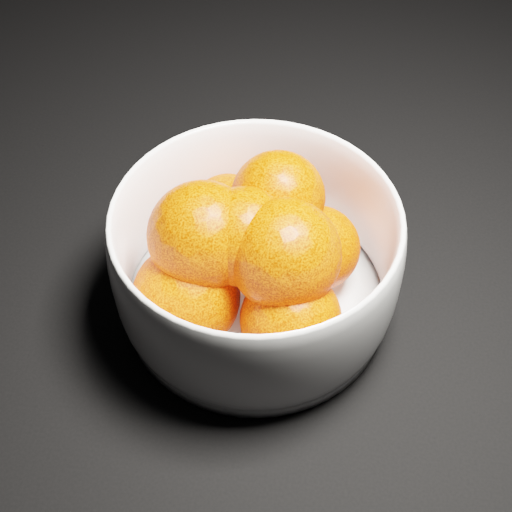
# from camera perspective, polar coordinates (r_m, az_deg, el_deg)

# --- Properties ---
(ground) EXTENTS (3.00, 3.00, 0.00)m
(ground) POSITION_cam_1_polar(r_m,az_deg,el_deg) (0.75, -17.46, 13.50)
(ground) COLOR black
(ground) RESTS_ON ground
(bowl) EXTENTS (0.19, 0.19, 0.09)m
(bowl) POSITION_cam_1_polar(r_m,az_deg,el_deg) (0.48, -0.00, -0.37)
(bowl) COLOR white
(bowl) RESTS_ON ground
(orange_pile) EXTENTS (0.15, 0.15, 0.11)m
(orange_pile) POSITION_cam_1_polar(r_m,az_deg,el_deg) (0.47, -0.49, 0.23)
(orange_pile) COLOR #EB3F07
(orange_pile) RESTS_ON bowl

